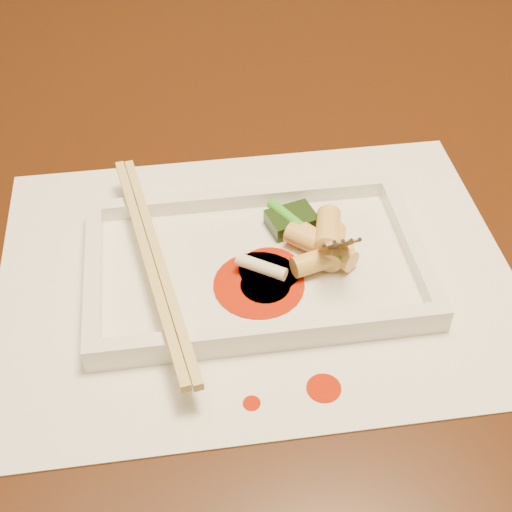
{
  "coord_description": "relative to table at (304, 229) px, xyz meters",
  "views": [
    {
      "loc": [
        -0.13,
        -0.54,
        1.15
      ],
      "look_at": [
        -0.07,
        -0.15,
        0.77
      ],
      "focal_mm": 50.0,
      "sensor_mm": 36.0,
      "label": 1
    }
  ],
  "objects": [
    {
      "name": "sauce_splatter_b",
      "position": [
        -0.09,
        -0.27,
        0.1
      ],
      "size": [
        0.01,
        0.01,
        0.0
      ],
      "primitive_type": "cylinder",
      "color": "#B51D05",
      "rests_on": "placemat"
    },
    {
      "name": "sauce_splatter_a",
      "position": [
        -0.04,
        -0.27,
        0.1
      ],
      "size": [
        0.02,
        0.02,
        0.0
      ],
      "primitive_type": "cylinder",
      "color": "#B51D05",
      "rests_on": "placemat"
    },
    {
      "name": "chopstick_b",
      "position": [
        -0.15,
        -0.15,
        0.13
      ],
      "size": [
        0.05,
        0.24,
        0.01
      ],
      "primitive_type": "cube",
      "rotation": [
        0.0,
        0.0,
        0.17
      ],
      "color": "#D6BB6B",
      "rests_on": "plate_rim_near"
    },
    {
      "name": "plate_rim_left",
      "position": [
        -0.2,
        -0.15,
        0.12
      ],
      "size": [
        0.01,
        0.14,
        0.01
      ],
      "primitive_type": "cube",
      "color": "white",
      "rests_on": "plate_base"
    },
    {
      "name": "scallion_green",
      "position": [
        -0.03,
        -0.13,
        0.12
      ],
      "size": [
        0.05,
        0.08,
        0.01
      ],
      "primitive_type": "cylinder",
      "rotation": [
        1.57,
        0.0,
        0.53
      ],
      "color": "#2B9C19",
      "rests_on": "plate_base"
    },
    {
      "name": "rice_cake_2",
      "position": [
        -0.01,
        -0.14,
        0.13
      ],
      "size": [
        0.03,
        0.04,
        0.02
      ],
      "primitive_type": "cylinder",
      "rotation": [
        1.57,
        0.0,
        2.88
      ],
      "color": "#F3D071",
      "rests_on": "plate_base"
    },
    {
      "name": "rice_cake_4",
      "position": [
        -0.01,
        -0.15,
        0.12
      ],
      "size": [
        0.03,
        0.04,
        0.02
      ],
      "primitive_type": "cylinder",
      "rotation": [
        1.57,
        0.0,
        2.82
      ],
      "color": "#F3D071",
      "rests_on": "plate_base"
    },
    {
      "name": "plate_rim_far",
      "position": [
        -0.07,
        -0.08,
        0.12
      ],
      "size": [
        0.26,
        0.01,
        0.01
      ],
      "primitive_type": "cube",
      "color": "white",
      "rests_on": "plate_base"
    },
    {
      "name": "sauce_blob_1",
      "position": [
        -0.06,
        -0.16,
        0.11
      ],
      "size": [
        0.05,
        0.05,
        0.0
      ],
      "primitive_type": "cylinder",
      "color": "#B51D05",
      "rests_on": "plate_base"
    },
    {
      "name": "rice_cake_1",
      "position": [
        -0.02,
        -0.15,
        0.12
      ],
      "size": [
        0.05,
        0.05,
        0.02
      ],
      "primitive_type": "cylinder",
      "rotation": [
        1.57,
        0.0,
        0.68
      ],
      "color": "#F3D071",
      "rests_on": "plate_base"
    },
    {
      "name": "rice_cake_3",
      "position": [
        -0.02,
        -0.16,
        0.12
      ],
      "size": [
        0.05,
        0.03,
        0.02
      ],
      "primitive_type": "cylinder",
      "rotation": [
        1.57,
        0.0,
        1.83
      ],
      "color": "#F3D071",
      "rests_on": "plate_base"
    },
    {
      "name": "fork",
      "position": [
        -0.0,
        -0.14,
        0.18
      ],
      "size": [
        0.09,
        0.1,
        0.14
      ],
      "primitive_type": null,
      "color": "silver",
      "rests_on": "plate_base"
    },
    {
      "name": "chopstick_a",
      "position": [
        -0.15,
        -0.15,
        0.13
      ],
      "size": [
        0.05,
        0.24,
        0.01
      ],
      "primitive_type": "cube",
      "rotation": [
        0.0,
        0.0,
        0.17
      ],
      "color": "#D6BB6B",
      "rests_on": "plate_rim_near"
    },
    {
      "name": "table",
      "position": [
        0.0,
        0.0,
        0.0
      ],
      "size": [
        1.4,
        0.9,
        0.75
      ],
      "color": "black",
      "rests_on": "ground"
    },
    {
      "name": "plate_rim_right",
      "position": [
        0.05,
        -0.15,
        0.12
      ],
      "size": [
        0.01,
        0.14,
        0.01
      ],
      "primitive_type": "cube",
      "color": "white",
      "rests_on": "plate_base"
    },
    {
      "name": "rice_cake_0",
      "position": [
        -0.03,
        -0.14,
        0.12
      ],
      "size": [
        0.04,
        0.04,
        0.02
      ],
      "primitive_type": "cylinder",
      "rotation": [
        1.57,
        0.0,
        0.85
      ],
      "color": "#F3D071",
      "rests_on": "plate_base"
    },
    {
      "name": "sauce_blob_2",
      "position": [
        -0.07,
        -0.18,
        0.11
      ],
      "size": [
        0.04,
        0.04,
        0.0
      ],
      "primitive_type": "cylinder",
      "color": "#B51D05",
      "rests_on": "plate_base"
    },
    {
      "name": "placemat",
      "position": [
        -0.07,
        -0.15,
        0.1
      ],
      "size": [
        0.4,
        0.3,
        0.0
      ],
      "primitive_type": "cube",
      "color": "white",
      "rests_on": "table"
    },
    {
      "name": "veg_piece",
      "position": [
        -0.04,
        -0.11,
        0.12
      ],
      "size": [
        0.04,
        0.04,
        0.01
      ],
      "primitive_type": "cube",
      "rotation": [
        0.0,
        0.0,
        0.26
      ],
      "color": "black",
      "rests_on": "plate_base"
    },
    {
      "name": "plate_base",
      "position": [
        -0.07,
        -0.15,
        0.11
      ],
      "size": [
        0.26,
        0.16,
        0.01
      ],
      "primitive_type": "cube",
      "color": "white",
      "rests_on": "placemat"
    },
    {
      "name": "scallion_white",
      "position": [
        -0.07,
        -0.17,
        0.12
      ],
      "size": [
        0.04,
        0.03,
        0.01
      ],
      "primitive_type": "cylinder",
      "rotation": [
        1.57,
        0.0,
        0.98
      ],
      "color": "#EAEACC",
      "rests_on": "plate_base"
    },
    {
      "name": "sauce_blob_0",
      "position": [
        -0.07,
        -0.18,
        0.11
      ],
      "size": [
        0.07,
        0.07,
        0.0
      ],
      "primitive_type": "cylinder",
      "color": "#B51D05",
      "rests_on": "plate_base"
    },
    {
      "name": "plate_rim_near",
      "position": [
        -0.07,
        -0.23,
        0.12
      ],
      "size": [
        0.26,
        0.01,
        0.01
      ],
      "primitive_type": "cube",
      "color": "white",
      "rests_on": "plate_base"
    }
  ]
}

